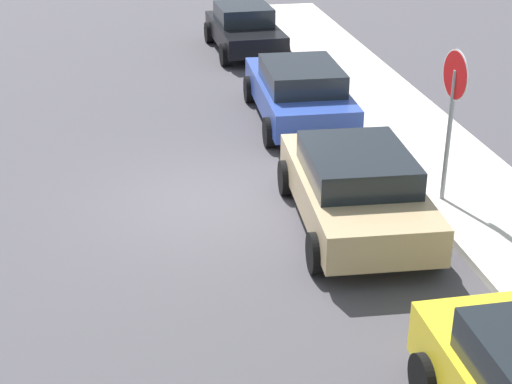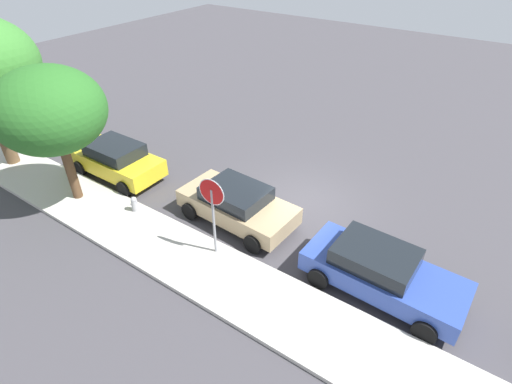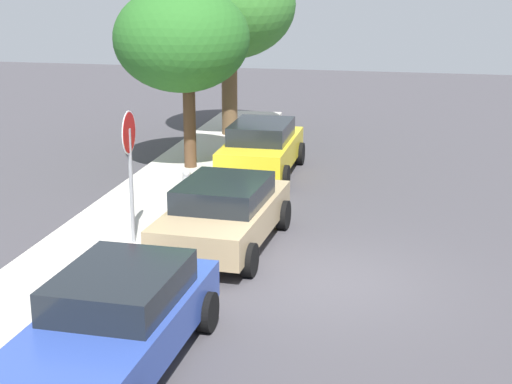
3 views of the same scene
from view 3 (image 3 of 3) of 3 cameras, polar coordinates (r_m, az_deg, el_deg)
The scene contains 9 objects.
ground_plane at distance 14.49m, azimuth 5.07°, elevation -6.39°, with size 60.00×60.00×0.00m, color #423F44.
sidewalk_curb at distance 15.69m, azimuth -12.54°, elevation -4.66°, with size 32.00×2.29×0.14m, color beige.
stop_sign at distance 15.64m, azimuth -9.17°, elevation 2.76°, with size 0.86×0.08×2.83m.
parked_car_tan at distance 15.89m, azimuth -2.37°, elevation -1.52°, with size 4.22×2.25×1.38m.
parked_car_blue at distance 11.35m, azimuth -10.21°, elevation -9.19°, with size 4.47×2.15×1.40m.
parked_car_yellow at distance 21.43m, azimuth 0.41°, elevation 3.26°, with size 4.00×1.96×1.47m.
street_tree_near_corner at distance 21.33m, azimuth -5.43°, elevation 11.01°, with size 3.65×3.65×5.11m.
street_tree_mid_block at distance 25.56m, azimuth -2.07°, elevation 13.41°, with size 4.33×4.33×6.10m.
fire_hydrant at distance 19.47m, azimuth -5.05°, elevation 0.64°, with size 0.30×0.22×0.72m.
Camera 3 is at (-13.32, -1.48, 5.53)m, focal length 55.00 mm.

